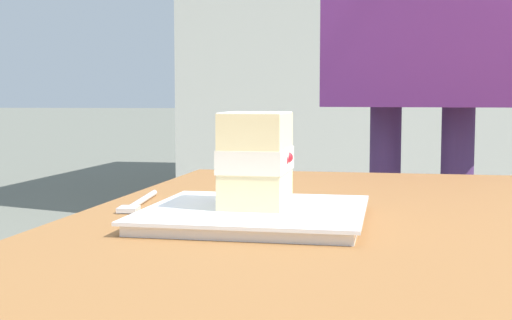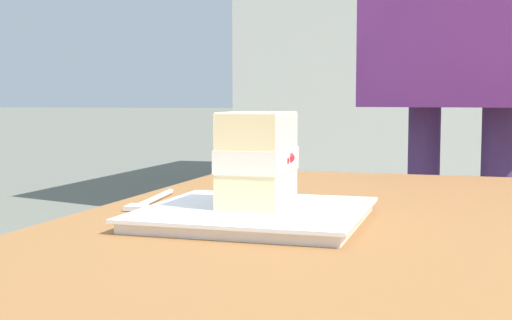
% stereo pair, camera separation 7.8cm
% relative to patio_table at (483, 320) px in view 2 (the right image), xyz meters
% --- Properties ---
extents(patio_table, '(1.12, 0.96, 0.68)m').
position_rel_patio_table_xyz_m(patio_table, '(0.00, 0.00, 0.00)').
color(patio_table, brown).
rests_on(patio_table, ground).
extents(dessert_plate, '(0.25, 0.25, 0.02)m').
position_rel_patio_table_xyz_m(dessert_plate, '(-0.01, 0.25, 0.11)').
color(dessert_plate, white).
rests_on(dessert_plate, patio_table).
extents(cake_slice, '(0.10, 0.08, 0.11)m').
position_rel_patio_table_xyz_m(cake_slice, '(0.00, 0.25, 0.17)').
color(cake_slice, beige).
rests_on(cake_slice, dessert_plate).
extents(dessert_fork, '(0.17, 0.04, 0.01)m').
position_rel_patio_table_xyz_m(dessert_fork, '(0.08, 0.43, 0.10)').
color(dessert_fork, silver).
rests_on(dessert_fork, patio_table).
extents(patio_building, '(3.74, 2.66, 3.16)m').
position_rel_patio_table_xyz_m(patio_building, '(5.51, 0.19, 0.99)').
color(patio_building, silver).
rests_on(patio_building, ground).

